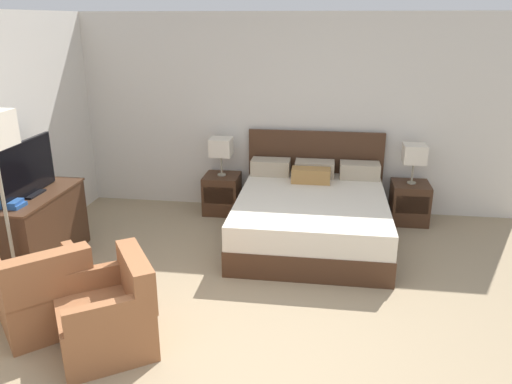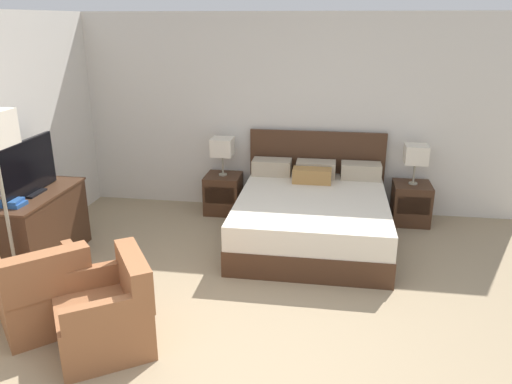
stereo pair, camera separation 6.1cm
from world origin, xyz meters
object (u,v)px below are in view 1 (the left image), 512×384
Objects in this scene: bed at (311,215)px; table_lamp_right at (414,154)px; table_lamp_left at (221,147)px; book_red_cover at (12,205)px; armchair_companion at (110,316)px; dresser at (38,227)px; nightstand_right at (409,202)px; book_blue_cover at (10,202)px; nightstand_left at (222,194)px; armchair_by_window at (45,296)px; tv at (27,169)px.

table_lamp_right is (1.22, 0.71, 0.59)m from bed.
book_red_cover is (-1.61, -2.10, -0.11)m from table_lamp_left.
armchair_companion is at bearing -131.71° from table_lamp_right.
dresser is at bearing -160.44° from bed.
book_red_cover reaches higher than armchair_companion.
nightstand_right is 0.43× the size of dresser.
dresser is (-4.07, -1.72, 0.14)m from nightstand_right.
nightstand_right is at bearing 27.32° from book_blue_cover.
armchair_by_window reaches higher than nightstand_left.
tv reaches higher than armchair_companion.
book_red_cover is 0.23× the size of armchair_by_window.
bed is at bearing 26.02° from book_blue_cover.
nightstand_right is 4.61m from book_blue_cover.
nightstand_right is at bearing 30.22° from bed.
nightstand_left is at bearing 52.55° from book_red_cover.
table_lamp_left is at bearing 90.00° from nightstand_left.
table_lamp_left is at bearing 52.38° from book_blue_cover.
nightstand_right is 4.50m from tv.
tv reaches higher than armchair_by_window.
book_blue_cover is 0.20× the size of armchair_by_window.
dresser is at bearing 90.75° from book_blue_cover.
nightstand_left is 0.57× the size of tv.
book_red_cover is (-2.83, -1.39, 0.49)m from bed.
bed reaches higher than table_lamp_left.
bed reaches higher than book_blue_cover.
table_lamp_right is 4.57m from book_blue_cover.
armchair_by_window is (0.70, -1.08, -0.76)m from tv.
table_lamp_left reaches higher than nightstand_left.
bed is 2.75m from armchair_companion.
nightstand_left is 2.30× the size of book_red_cover.
armchair_companion is (-2.70, -3.03, 0.03)m from nightstand_right.
table_lamp_left is at bearing 52.57° from book_red_cover.
table_lamp_left is 2.24× the size of book_red_cover.
tv is at bearing -132.79° from table_lamp_left.
nightstand_left and nightstand_right have the same top height.
bed is 4.10× the size of table_lamp_right.
armchair_companion is at bearing -17.26° from armchair_by_window.
armchair_companion is (-0.26, -3.03, -0.61)m from table_lamp_left.
dresser is at bearing 122.59° from armchair_by_window.
book_blue_cover is at bearing -127.64° from nightstand_left.
nightstand_left is 2.51m from tv.
dresser is 5.38× the size of book_red_cover.
bed is at bearing 26.11° from book_red_cover.
table_lamp_right is 2.65× the size of book_blue_cover.
tv is at bearing -159.95° from bed.
nightstand_left is at bearing -179.97° from table_lamp_right.
book_red_cover is at bearing -127.45° from nightstand_left.
table_lamp_left is (0.00, 0.00, 0.64)m from nightstand_left.
table_lamp_right is 4.44m from armchair_by_window.
armchair_companion is (-2.70, -3.03, -0.61)m from table_lamp_right.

